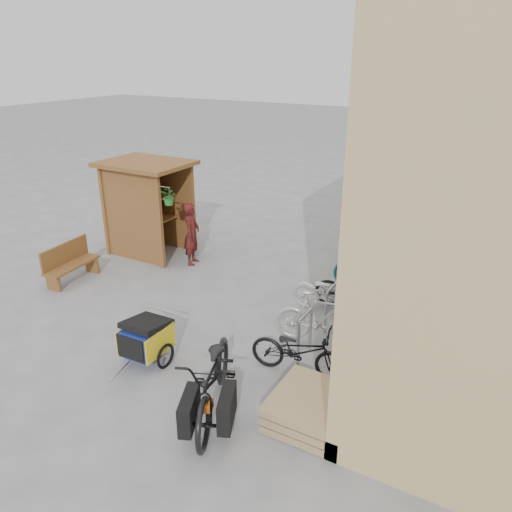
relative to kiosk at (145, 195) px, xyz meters
The scene contains 17 objects.
ground 4.39m from the kiosk, 37.02° to the right, with size 80.00×80.00×0.00m, color #979799.
kiosk is the anchor object (origin of this frame).
bike_rack 5.67m from the kiosk, ahead, with size 0.05×5.35×0.86m.
pallet_stack 7.50m from the kiosk, 31.66° to the right, with size 1.00×1.20×0.40m.
bench 2.53m from the kiosk, 100.00° to the right, with size 0.54×1.44×0.89m.
shopping_carts 7.64m from the kiosk, 34.07° to the left, with size 0.59×1.62×1.05m.
child_trailer 5.19m from the kiosk, 49.68° to the right, with size 0.84×1.40×0.82m.
cargo_bike 6.75m from the kiosk, 41.20° to the right, with size 1.60×2.36×1.17m.
person_kiosk 1.63m from the kiosk, ahead, with size 0.57×0.37×1.57m, color maroon.
bike_0 6.50m from the kiosk, 27.22° to the right, with size 0.58×1.65×0.87m, color black.
bike_1 6.03m from the kiosk, 18.52° to the right, with size 0.47×1.68×1.01m, color silver.
bike_2 5.57m from the kiosk, ahead, with size 0.58×1.67×0.88m, color silver.
bike_3 5.79m from the kiosk, ahead, with size 0.42×1.49×0.89m, color black.
bike_4 5.88m from the kiosk, ahead, with size 0.53×1.51×0.80m, color #C68098.
bike_5 5.89m from the kiosk, ahead, with size 0.48×1.69×1.01m, color #1B6D68.
bike_6 5.97m from the kiosk, 14.20° to the left, with size 0.61×1.75×0.92m, color silver.
bike_7 5.91m from the kiosk, 19.56° to the left, with size 0.44×1.56×0.94m, color #1B6D68.
Camera 1 is at (5.18, -6.78, 4.93)m, focal length 35.00 mm.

